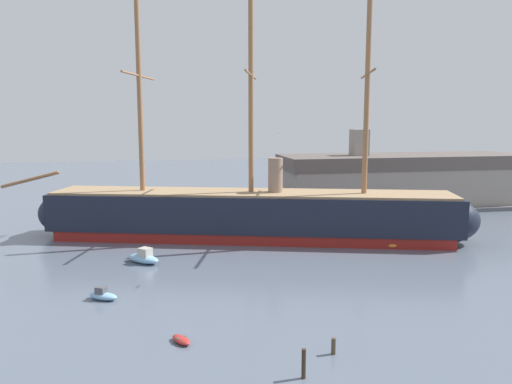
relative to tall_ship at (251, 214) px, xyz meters
name	(u,v)px	position (x,y,z in m)	size (l,w,h in m)	color
tall_ship	(251,214)	(0.00, 0.00, 0.00)	(72.69, 27.35, 35.87)	maroon
dinghy_foreground_left	(181,340)	(-12.45, -34.62, -3.64)	(1.99, 2.48, 0.54)	#B22D28
motorboat_mid_left	(103,295)	(-19.91, -22.88, -3.43)	(3.47, 2.78, 1.36)	#7FB2D6
motorboat_alongside_bow	(144,258)	(-16.07, -10.19, -3.19)	(4.93, 4.79, 2.04)	#7FB2D6
motorboat_alongside_stern	(384,243)	(18.11, -8.57, -3.27)	(3.70, 4.64, 1.81)	orange
motorboat_far_right	(398,222)	(27.37, 5.31, -3.36)	(3.55, 3.80, 1.55)	#B22D28
mooring_piling_nearest	(334,346)	(-0.69, -38.99, -3.24)	(0.36, 0.36, 1.34)	#4C3D2D
mooring_piling_left_pair	(304,364)	(-4.08, -42.11, -2.79)	(0.32, 0.32, 2.24)	#382B1E
dockside_warehouse_right	(401,181)	(36.15, 21.72, 1.59)	(54.88, 17.52, 16.33)	#565659
seagull_in_flight	(278,132)	(-0.24, -18.23, 13.06)	(0.42, 1.01, 0.13)	silver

